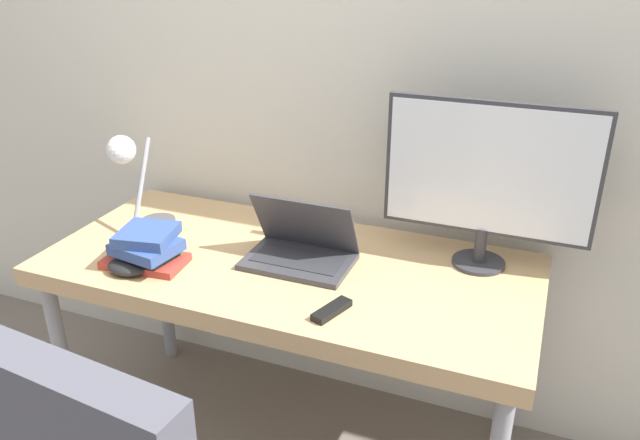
# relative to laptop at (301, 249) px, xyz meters

# --- Properties ---
(wall_back) EXTENTS (8.00, 0.05, 2.60)m
(wall_back) POSITION_rel_laptop_xyz_m (-0.04, 0.40, 0.50)
(wall_back) COLOR beige
(wall_back) RESTS_ON ground_plane
(desk) EXTENTS (1.55, 0.71, 0.75)m
(desk) POSITION_rel_laptop_xyz_m (-0.04, -0.02, -0.11)
(desk) COLOR tan
(desk) RESTS_ON ground_plane
(laptop) EXTENTS (0.33, 0.22, 0.21)m
(laptop) POSITION_rel_laptop_xyz_m (0.00, 0.00, 0.00)
(laptop) COLOR #38383D
(laptop) RESTS_ON desk
(monitor) EXTENTS (0.62, 0.16, 0.52)m
(monitor) POSITION_rel_laptop_xyz_m (0.52, 0.19, 0.25)
(monitor) COLOR #333338
(monitor) RESTS_ON desk
(desk_lamp) EXTENTS (0.12, 0.25, 0.36)m
(desk_lamp) POSITION_rel_laptop_xyz_m (-0.58, -0.03, 0.19)
(desk_lamp) COLOR #4C4C51
(desk_lamp) RESTS_ON desk
(book_stack) EXTENTS (0.26, 0.20, 0.12)m
(book_stack) POSITION_rel_laptop_xyz_m (-0.44, -0.19, 0.01)
(book_stack) COLOR #B2382D
(book_stack) RESTS_ON desk
(tv_remote) EXTENTS (0.08, 0.14, 0.02)m
(tv_remote) POSITION_rel_laptop_xyz_m (0.20, -0.24, -0.03)
(tv_remote) COLOR black
(tv_remote) RESTS_ON desk
(game_controller) EXTENTS (0.13, 0.10, 0.04)m
(game_controller) POSITION_rel_laptop_xyz_m (-0.46, -0.26, -0.02)
(game_controller) COLOR black
(game_controller) RESTS_ON desk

